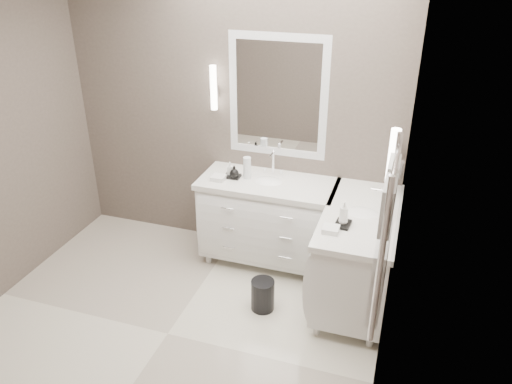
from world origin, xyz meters
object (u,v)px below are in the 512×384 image
(waste_bin, at_px, (263,295))
(towel_ladder, at_px, (383,244))
(vanity_right, at_px, (357,251))
(vanity_back, at_px, (268,216))

(waste_bin, bearing_deg, towel_ladder, -45.03)
(vanity_right, height_order, towel_ladder, towel_ladder)
(vanity_back, height_order, vanity_right, same)
(towel_ladder, xyz_separation_m, waste_bin, (-0.93, 0.93, -1.26))
(vanity_right, relative_size, waste_bin, 4.52)
(vanity_right, bearing_deg, vanity_back, 159.62)
(vanity_right, distance_m, waste_bin, 0.87)
(vanity_back, xyz_separation_m, waste_bin, (0.17, -0.70, -0.35))
(towel_ladder, distance_m, waste_bin, 1.82)
(vanity_back, xyz_separation_m, vanity_right, (0.88, -0.33, 0.00))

